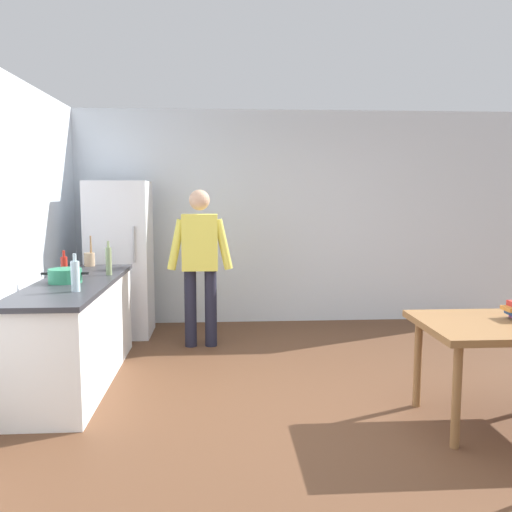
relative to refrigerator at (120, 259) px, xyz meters
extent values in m
plane|color=brown|center=(1.90, -2.40, -0.90)|extent=(14.00, 14.00, 0.00)
cube|color=silver|center=(1.90, 0.60, 0.45)|extent=(6.40, 0.12, 2.70)
cube|color=white|center=(-0.10, -1.60, -0.47)|extent=(0.60, 2.12, 0.86)
cube|color=#2D2D33|center=(-0.10, -1.60, -0.02)|extent=(0.64, 2.20, 0.04)
cube|color=white|center=(0.00, 0.00, 0.00)|extent=(0.70, 0.64, 1.80)
cylinder|color=#B2B2B7|center=(0.22, -0.34, 0.20)|extent=(0.02, 0.02, 0.40)
cylinder|color=#1E1E2D|center=(0.84, -0.55, -0.48)|extent=(0.13, 0.13, 0.84)
cylinder|color=#1E1E2D|center=(1.06, -0.55, -0.48)|extent=(0.13, 0.13, 0.84)
cube|color=#D8CC4C|center=(0.95, -0.55, 0.24)|extent=(0.38, 0.22, 0.60)
sphere|color=tan|center=(0.95, -0.55, 0.69)|extent=(0.22, 0.22, 0.22)
cylinder|color=#D8CC4C|center=(0.70, -0.59, 0.22)|extent=(0.20, 0.09, 0.55)
cylinder|color=#D8CC4C|center=(1.20, -0.59, 0.22)|extent=(0.20, 0.09, 0.55)
cylinder|color=olive|center=(2.70, -3.05, -0.55)|extent=(0.06, 0.06, 0.70)
cylinder|color=olive|center=(2.70, -2.35, -0.55)|extent=(0.06, 0.06, 0.70)
cylinder|color=#2D845B|center=(-0.16, -1.67, 0.06)|extent=(0.28, 0.28, 0.12)
cube|color=black|center=(-0.33, -1.67, 0.08)|extent=(0.06, 0.03, 0.02)
cube|color=black|center=(0.01, -1.67, 0.08)|extent=(0.06, 0.03, 0.02)
cylinder|color=tan|center=(-0.20, -0.61, 0.07)|extent=(0.11, 0.11, 0.14)
cylinder|color=olive|center=(-0.19, -0.61, 0.21)|extent=(0.02, 0.05, 0.22)
cylinder|color=olive|center=(-0.19, -0.62, 0.21)|extent=(0.02, 0.04, 0.22)
cylinder|color=gray|center=(0.13, -1.25, 0.13)|extent=(0.06, 0.06, 0.26)
cylinder|color=gray|center=(0.13, -1.25, 0.29)|extent=(0.02, 0.02, 0.06)
cylinder|color=#B22319|center=(-0.27, -1.30, 0.09)|extent=(0.06, 0.06, 0.18)
cylinder|color=#B22319|center=(-0.27, -1.30, 0.21)|extent=(0.02, 0.02, 0.06)
cylinder|color=silver|center=(0.04, -2.10, 0.12)|extent=(0.07, 0.07, 0.24)
cylinder|color=silver|center=(0.04, -2.10, 0.27)|extent=(0.03, 0.03, 0.06)
camera|label=1|loc=(1.18, -6.35, 0.77)|focal=38.01mm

